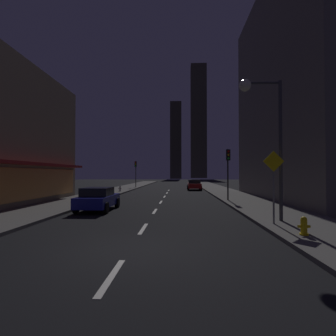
{
  "coord_description": "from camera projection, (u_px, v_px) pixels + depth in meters",
  "views": [
    {
      "loc": [
        1.53,
        -7.98,
        2.31
      ],
      "look_at": [
        0.0,
        26.88,
        3.06
      ],
      "focal_mm": 28.56,
      "sensor_mm": 36.0,
      "label": 1
    }
  ],
  "objects": [
    {
      "name": "fire_hydrant_yellow_near",
      "position": [
        304.0,
        226.0,
        9.39
      ],
      "size": [
        0.42,
        0.3,
        0.65
      ],
      "color": "yellow",
      "rests_on": "sidewalk_right"
    },
    {
      "name": "car_parked_near",
      "position": [
        98.0,
        199.0,
        16.76
      ],
      "size": [
        1.98,
        4.24,
        1.45
      ],
      "color": "navy",
      "rests_on": "ground"
    },
    {
      "name": "car_parked_far",
      "position": [
        194.0,
        185.0,
        38.04
      ],
      "size": [
        1.98,
        4.24,
        1.45
      ],
      "color": "#B21919",
      "rests_on": "ground"
    },
    {
      "name": "sidewalk_left",
      "position": [
        123.0,
        189.0,
        40.26
      ],
      "size": [
        4.0,
        76.0,
        0.15
      ],
      "primitive_type": "cube",
      "color": "#605E59",
      "rests_on": "ground"
    },
    {
      "name": "traffic_light_near_right",
      "position": [
        228.0,
        163.0,
        21.9
      ],
      "size": [
        0.32,
        0.48,
        4.2
      ],
      "color": "#2D2D2D",
      "rests_on": "sidewalk_right"
    },
    {
      "name": "building_apartment_right",
      "position": [
        327.0,
        90.0,
        23.54
      ],
      "size": [
        11.0,
        20.0,
        19.41
      ],
      "primitive_type": "cube",
      "color": "slate",
      "rests_on": "ground"
    },
    {
      "name": "fire_hydrant_far_left",
      "position": [
        120.0,
        189.0,
        33.18
      ],
      "size": [
        0.42,
        0.3,
        0.65
      ],
      "color": "#B2B2B2",
      "rests_on": "sidewalk_left"
    },
    {
      "name": "lane_marking_center",
      "position": [
        161.0,
        202.0,
        21.57
      ],
      "size": [
        0.16,
        33.4,
        0.01
      ],
      "color": "silver",
      "rests_on": "ground"
    },
    {
      "name": "sidewalk_right",
      "position": [
        217.0,
        189.0,
        39.64
      ],
      "size": [
        4.0,
        76.0,
        0.15
      ],
      "primitive_type": "cube",
      "color": "#605E59",
      "rests_on": "ground"
    },
    {
      "name": "pedestrian_crossing_sign",
      "position": [
        274.0,
        181.0,
        11.57
      ],
      "size": [
        0.91,
        0.08,
        3.15
      ],
      "color": "slate",
      "rests_on": "sidewalk_right"
    },
    {
      "name": "skyscraper_distant_mid",
      "position": [
        199.0,
        121.0,
        146.87
      ],
      "size": [
        8.55,
        6.53,
        62.31
      ],
      "primitive_type": "cube",
      "color": "#39372B",
      "rests_on": "ground"
    },
    {
      "name": "skyscraper_distant_tall",
      "position": [
        176.0,
        141.0,
        125.09
      ],
      "size": [
        5.16,
        8.12,
        35.44
      ],
      "primitive_type": "cube",
      "color": "#343227",
      "rests_on": "ground"
    },
    {
      "name": "traffic_light_far_left",
      "position": [
        136.0,
        168.0,
        42.62
      ],
      "size": [
        0.32,
        0.48,
        4.2
      ],
      "color": "#2D2D2D",
      "rests_on": "sidewalk_left"
    },
    {
      "name": "ground_plane",
      "position": [
        169.0,
        189.0,
        39.95
      ],
      "size": [
        78.0,
        136.0,
        0.1
      ],
      "primitive_type": "cube",
      "color": "black"
    },
    {
      "name": "street_lamp_right",
      "position": [
        262.0,
        115.0,
        12.43
      ],
      "size": [
        1.96,
        0.56,
        6.58
      ],
      "color": "#38383D",
      "rests_on": "sidewalk_right"
    }
  ]
}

